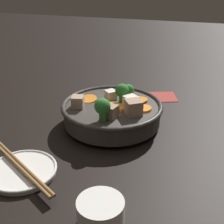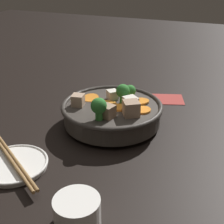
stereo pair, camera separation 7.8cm
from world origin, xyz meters
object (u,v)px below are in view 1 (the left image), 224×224
(stirfry_bowl, at_px, (112,111))
(tea_cup, at_px, (101,214))
(side_saucer, at_px, (22,171))
(chopsticks_pair, at_px, (21,167))

(stirfry_bowl, relative_size, tea_cup, 3.35)
(side_saucer, relative_size, tea_cup, 1.82)
(tea_cup, bearing_deg, chopsticks_pair, -24.29)
(stirfry_bowl, bearing_deg, chopsticks_pair, 63.86)
(stirfry_bowl, xyz_separation_m, side_saucer, (0.12, 0.24, -0.03))
(chopsticks_pair, bearing_deg, tea_cup, 155.71)
(stirfry_bowl, relative_size, side_saucer, 1.84)
(tea_cup, relative_size, chopsticks_pair, 0.38)
(side_saucer, bearing_deg, chopsticks_pair, 75.96)
(side_saucer, relative_size, chopsticks_pair, 0.69)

